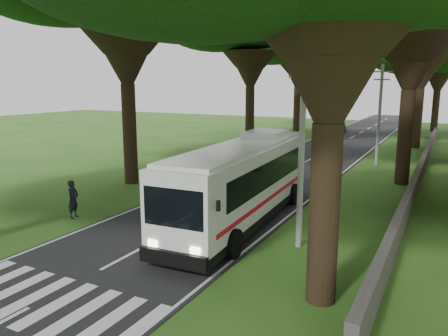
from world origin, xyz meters
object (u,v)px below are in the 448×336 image
at_px(pole_far, 405,103).
at_px(distant_car_a, 321,139).
at_px(coach_bus, 244,181).
at_px(pole_near, 302,145).
at_px(pedestrian, 73,199).
at_px(pole_mid, 380,113).
at_px(distant_car_b, 339,126).

height_order(pole_far, distant_car_a, pole_far).
bearing_deg(coach_bus, pole_near, -32.40).
bearing_deg(pole_near, distant_car_a, 103.41).
bearing_deg(pedestrian, coach_bus, -79.24).
distance_m(pole_mid, pole_far, 20.00).
xyz_separation_m(coach_bus, pedestrian, (-7.70, -3.27, -1.08)).
bearing_deg(pole_near, coach_bus, 150.65).
relative_size(distant_car_a, pedestrian, 2.10).
bearing_deg(distant_car_a, pole_near, 95.65).
bearing_deg(distant_car_b, pole_far, -42.87).
bearing_deg(pole_mid, pedestrian, -117.36).
height_order(pole_near, coach_bus, pole_near).
bearing_deg(pole_mid, coach_bus, -100.52).
distance_m(pole_far, distant_car_b, 9.88).
distance_m(distant_car_a, distant_car_b, 14.92).
height_order(distant_car_a, distant_car_b, distant_car_b).
height_order(coach_bus, pedestrian, coach_bus).
xyz_separation_m(coach_bus, distant_car_b, (-5.14, 41.78, -1.30)).
height_order(distant_car_a, pedestrian, pedestrian).
height_order(coach_bus, distant_car_a, coach_bus).
relative_size(pole_near, distant_car_a, 2.02).
xyz_separation_m(coach_bus, distant_car_a, (-3.51, 26.94, -1.32)).
height_order(pole_mid, distant_car_a, pole_mid).
distance_m(pole_near, distant_car_b, 44.62).
bearing_deg(pedestrian, distant_car_b, -15.53).
xyz_separation_m(pole_near, pedestrian, (-11.06, -1.38, -3.24)).
bearing_deg(pole_far, coach_bus, -95.04).
distance_m(pole_near, pedestrian, 11.61).
distance_m(pole_mid, distant_car_a, 11.72).
bearing_deg(distant_car_b, pole_mid, -89.77).
xyz_separation_m(distant_car_b, pedestrian, (-2.56, -45.05, 0.22)).
bearing_deg(pole_far, pedestrian, -104.97).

